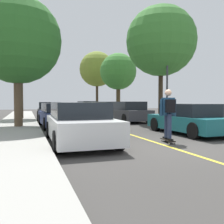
# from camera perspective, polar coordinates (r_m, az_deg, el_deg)

# --- Properties ---
(ground) EXTENTS (80.00, 80.00, 0.00)m
(ground) POSITION_cam_1_polar(r_m,az_deg,el_deg) (8.25, 11.91, -7.48)
(ground) COLOR #3D3A38
(sidewalk_left) EXTENTS (2.29, 56.00, 0.14)m
(sidewalk_left) POSITION_cam_1_polar(r_m,az_deg,el_deg) (7.12, -23.11, -8.64)
(sidewalk_left) COLOR #9E9B93
(sidewalk_left) RESTS_ON ground
(center_line) EXTENTS (0.12, 39.20, 0.01)m
(center_line) POSITION_cam_1_polar(r_m,az_deg,el_deg) (11.82, 1.88, -4.42)
(center_line) COLOR gold
(center_line) RESTS_ON ground
(parked_car_left_nearest) EXTENTS (2.06, 4.52, 1.38)m
(parked_car_left_nearest) POSITION_cam_1_polar(r_m,az_deg,el_deg) (8.50, -7.57, -2.56)
(parked_car_left_nearest) COLOR white
(parked_car_left_nearest) RESTS_ON ground
(parked_car_left_near) EXTENTS (2.05, 4.48, 1.32)m
(parked_car_left_near) POSITION_cam_1_polar(r_m,az_deg,el_deg) (14.17, -12.18, -0.69)
(parked_car_left_near) COLOR navy
(parked_car_left_near) RESTS_ON ground
(parked_car_left_far) EXTENTS (2.02, 4.76, 1.37)m
(parked_car_left_far) POSITION_cam_1_polar(r_m,az_deg,el_deg) (19.93, -14.15, 0.20)
(parked_car_left_far) COLOR #38383D
(parked_car_left_far) RESTS_ON ground
(parked_car_right_nearest) EXTENTS (1.92, 4.28, 1.31)m
(parked_car_right_nearest) POSITION_cam_1_polar(r_m,az_deg,el_deg) (11.36, 17.17, -1.60)
(parked_car_right_nearest) COLOR #196066
(parked_car_right_nearest) RESTS_ON ground
(parked_car_right_near) EXTENTS (2.05, 4.55, 1.41)m
(parked_car_right_near) POSITION_cam_1_polar(r_m,az_deg,el_deg) (17.46, 3.57, 0.01)
(parked_car_right_near) COLOR #38383D
(parked_car_right_near) RESTS_ON ground
(parked_car_right_far) EXTENTS (1.85, 4.23, 1.39)m
(parked_car_right_far) POSITION_cam_1_polar(r_m,az_deg,el_deg) (23.35, -2.32, 0.65)
(parked_car_right_far) COLOR #1E5B33
(parked_car_right_far) RESTS_ON ground
(parked_car_right_farthest) EXTENTS (2.04, 4.59, 1.45)m
(parked_car_right_farthest) POSITION_cam_1_polar(r_m,az_deg,el_deg) (29.24, -5.75, 1.04)
(parked_car_right_farthest) COLOR black
(parked_car_right_farthest) RESTS_ON ground
(street_tree_left_nearest) EXTENTS (4.45, 4.45, 6.63)m
(street_tree_left_nearest) POSITION_cam_1_polar(r_m,az_deg,el_deg) (13.98, -20.91, 15.14)
(street_tree_left_nearest) COLOR brown
(street_tree_left_nearest) RESTS_ON sidewalk_left
(street_tree_left_near) EXTENTS (3.29, 3.29, 6.66)m
(street_tree_left_near) POSITION_cam_1_polar(r_m,az_deg,el_deg) (20.71, -20.30, 12.59)
(street_tree_left_near) COLOR brown
(street_tree_left_near) RESTS_ON sidewalk_left
(street_tree_right_nearest) EXTENTS (4.79, 4.79, 7.81)m
(street_tree_right_nearest) POSITION_cam_1_polar(r_m,az_deg,el_deg) (18.00, 11.18, 15.64)
(street_tree_right_nearest) COLOR #3D2D1E
(street_tree_right_nearest) RESTS_ON sidewalk_right
(street_tree_right_near) EXTENTS (3.66, 3.66, 6.13)m
(street_tree_right_near) POSITION_cam_1_polar(r_m,az_deg,el_deg) (25.33, 1.44, 9.22)
(street_tree_right_near) COLOR #4C3823
(street_tree_right_near) RESTS_ON sidewalk_right
(street_tree_right_far) EXTENTS (4.56, 4.56, 7.80)m
(street_tree_right_far) POSITION_cam_1_polar(r_m,az_deg,el_deg) (33.02, -3.47, 9.78)
(street_tree_right_far) COLOR #3D2D1E
(street_tree_right_far) RESTS_ON sidewalk_right
(fire_hydrant) EXTENTS (0.20, 0.20, 0.70)m
(fire_hydrant) POSITION_cam_1_polar(r_m,az_deg,el_deg) (15.31, 13.41, -1.12)
(fire_hydrant) COLOR #B2140F
(fire_hydrant) RESTS_ON sidewalk_right
(streetlamp) EXTENTS (0.36, 0.24, 5.07)m
(streetlamp) POSITION_cam_1_polar(r_m,az_deg,el_deg) (16.26, 12.54, 8.21)
(streetlamp) COLOR #38383D
(streetlamp) RESTS_ON sidewalk_right
(skateboard) EXTENTS (0.34, 0.86, 0.10)m
(skateboard) POSITION_cam_1_polar(r_m,az_deg,el_deg) (8.80, 12.67, -6.29)
(skateboard) COLOR black
(skateboard) RESTS_ON ground
(skateboarder) EXTENTS (0.59, 0.71, 1.72)m
(skateboarder) POSITION_cam_1_polar(r_m,az_deg,el_deg) (8.67, 12.82, 0.17)
(skateboarder) COLOR black
(skateboarder) RESTS_ON skateboard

